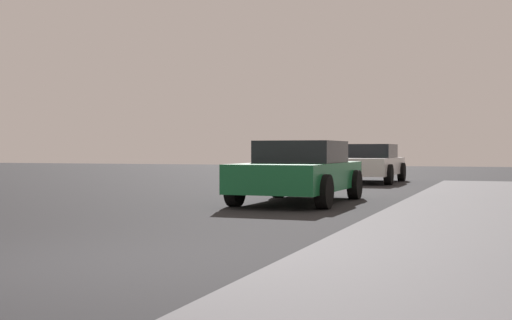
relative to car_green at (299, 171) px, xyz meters
name	(u,v)px	position (x,y,z in m)	size (l,w,h in m)	color
ground_plane	(72,266)	(0.21, -8.09, -0.65)	(80.00, 80.00, 0.00)	#232326
car_green	(299,171)	(0.00, 0.00, 0.00)	(1.98, 4.14, 1.27)	#196638
car_white	(369,163)	(-0.29, 8.98, 0.00)	(1.99, 4.24, 1.27)	white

